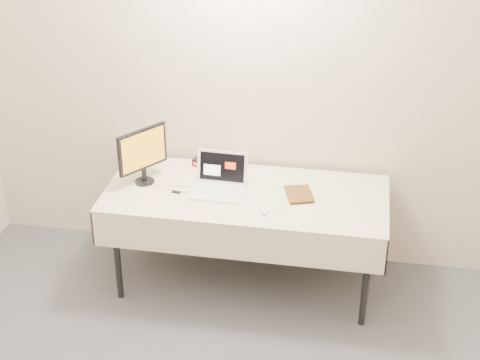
% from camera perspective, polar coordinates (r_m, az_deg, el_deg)
% --- Properties ---
extents(back_wall, '(4.00, 0.10, 2.70)m').
position_cam_1_polar(back_wall, '(4.98, 1.38, 7.71)').
color(back_wall, beige).
rests_on(back_wall, ground).
extents(table, '(1.86, 0.81, 0.74)m').
position_cam_1_polar(table, '(4.86, 0.46, -1.63)').
color(table, black).
rests_on(table, ground).
extents(laptop, '(0.35, 0.30, 0.24)m').
position_cam_1_polar(laptop, '(4.84, -1.60, -0.15)').
color(laptop, white).
rests_on(laptop, table).
extents(monitor, '(0.24, 0.32, 0.39)m').
position_cam_1_polar(monitor, '(4.89, -7.57, 2.18)').
color(monitor, black).
rests_on(monitor, table).
extents(book, '(0.16, 0.07, 0.22)m').
position_cam_1_polar(book, '(4.74, 3.67, -0.13)').
color(book, '#9B581C').
rests_on(book, table).
extents(alarm_clock, '(0.13, 0.09, 0.05)m').
position_cam_1_polar(alarm_clock, '(5.16, -3.08, 1.29)').
color(alarm_clock, black).
rests_on(alarm_clock, table).
extents(clicker, '(0.07, 0.10, 0.02)m').
position_cam_1_polar(clicker, '(4.61, 1.87, -2.42)').
color(clicker, silver).
rests_on(clicker, table).
extents(paper_form, '(0.18, 0.33, 0.00)m').
position_cam_1_polar(paper_form, '(4.80, 3.04, -1.28)').
color(paper_form, '#B4D9AC').
rests_on(paper_form, table).
extents(usb_dongle, '(0.06, 0.03, 0.01)m').
position_cam_1_polar(usb_dongle, '(4.85, -4.99, -0.94)').
color(usb_dongle, black).
rests_on(usb_dongle, table).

